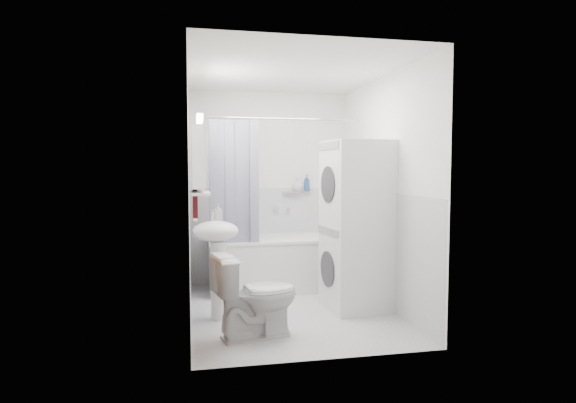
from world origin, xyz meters
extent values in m
plane|color=silver|center=(0.00, 0.00, 0.00)|extent=(2.60, 2.60, 0.00)
plane|color=white|center=(0.00, 1.30, 1.20)|extent=(2.00, 0.00, 2.00)
plane|color=white|center=(0.00, -1.30, 1.20)|extent=(2.00, 0.00, 2.00)
plane|color=white|center=(-1.00, 0.00, 1.20)|extent=(0.00, 2.60, 2.60)
plane|color=white|center=(1.00, 0.00, 1.20)|extent=(0.00, 2.60, 2.60)
plane|color=white|center=(0.00, 0.00, 2.40)|extent=(2.60, 2.60, 0.00)
plane|color=white|center=(0.00, 1.29, 0.60)|extent=(1.98, 0.00, 1.98)
plane|color=white|center=(-0.99, 0.00, 0.60)|extent=(0.00, 2.58, 2.58)
plane|color=white|center=(0.99, 0.00, 0.60)|extent=(0.00, 2.58, 2.58)
plane|color=brown|center=(-0.98, -0.88, 1.00)|extent=(0.00, 2.00, 2.00)
cylinder|color=silver|center=(-0.95, -0.55, 1.00)|extent=(0.04, 0.04, 0.04)
cube|color=white|center=(0.02, 0.92, 0.30)|extent=(1.61, 0.75, 0.59)
cube|color=white|center=(0.02, 0.92, 0.61)|extent=(1.63, 0.77, 0.03)
cube|color=silver|center=(0.02, 0.92, 0.49)|extent=(1.43, 0.57, 0.20)
cylinder|color=silver|center=(0.22, 1.25, 0.94)|extent=(0.04, 0.12, 0.04)
cylinder|color=silver|center=(0.02, 0.59, 2.00)|extent=(1.81, 0.02, 0.02)
cube|color=#151C4B|center=(-0.73, 0.59, 1.25)|extent=(0.10, 0.02, 1.45)
cube|color=#151C4B|center=(-0.64, 0.59, 1.25)|extent=(0.10, 0.02, 1.45)
cube|color=#151C4B|center=(-0.55, 0.59, 1.25)|extent=(0.10, 0.02, 1.45)
cube|color=#151C4B|center=(-0.46, 0.59, 1.25)|extent=(0.10, 0.02, 1.45)
cube|color=#151C4B|center=(-0.37, 0.59, 1.25)|extent=(0.10, 0.02, 1.45)
cube|color=#151C4B|center=(-0.28, 0.59, 1.25)|extent=(0.10, 0.02, 1.45)
ellipsoid|color=white|center=(-0.76, -0.14, 0.85)|extent=(0.44, 0.37, 0.20)
cylinder|color=white|center=(-0.74, -0.14, 0.38)|extent=(0.14, 0.14, 0.75)
cylinder|color=silver|center=(-0.78, 0.00, 0.97)|extent=(0.03, 0.03, 0.14)
cylinder|color=silver|center=(-0.78, -0.04, 1.03)|extent=(0.02, 0.10, 0.02)
cube|color=white|center=(-0.91, 0.10, 1.55)|extent=(0.12, 0.50, 0.60)
cube|color=white|center=(-0.84, 0.10, 1.55)|extent=(0.01, 0.47, 0.57)
cube|color=#FFEABF|center=(-0.89, 0.10, 1.93)|extent=(0.06, 0.45, 0.06)
cube|color=silver|center=(-0.89, 0.10, 1.20)|extent=(0.18, 0.54, 0.02)
cube|color=silver|center=(0.27, 1.24, 1.15)|extent=(0.22, 0.06, 0.02)
cube|color=#551711|center=(-0.94, 0.43, 1.28)|extent=(0.05, 0.31, 0.73)
cube|color=#551711|center=(-0.91, 0.43, 1.61)|extent=(0.03, 0.27, 0.08)
cylinder|color=silver|center=(-0.95, 0.43, 1.65)|extent=(0.02, 0.04, 0.02)
cube|color=white|center=(0.68, -0.06, 0.43)|extent=(0.66, 0.66, 0.86)
cylinder|color=#2D2D33|center=(0.37, -0.06, 0.42)|extent=(0.05, 0.37, 0.37)
cube|color=gray|center=(0.37, -0.06, 0.81)|extent=(0.06, 0.55, 0.08)
cube|color=white|center=(0.68, -0.06, 1.29)|extent=(0.66, 0.66, 0.86)
cylinder|color=#2D2D33|center=(0.37, -0.06, 1.28)|extent=(0.05, 0.37, 0.37)
cube|color=gray|center=(0.37, -0.06, 1.67)|extent=(0.06, 0.55, 0.08)
imported|color=white|center=(-0.45, -0.69, 0.36)|extent=(0.80, 0.55, 0.71)
imported|color=gray|center=(-0.71, 0.25, 0.95)|extent=(0.08, 0.17, 0.08)
imported|color=gray|center=(-0.89, -0.05, 1.25)|extent=(0.07, 0.18, 0.07)
imported|color=gray|center=(-0.89, 0.22, 1.26)|extent=(0.10, 0.09, 0.10)
imported|color=gray|center=(0.35, 1.24, 1.23)|extent=(0.13, 0.17, 0.13)
imported|color=#215184|center=(0.47, 1.24, 1.20)|extent=(0.08, 0.21, 0.08)
camera|label=1|loc=(-0.99, -4.72, 1.44)|focal=30.00mm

